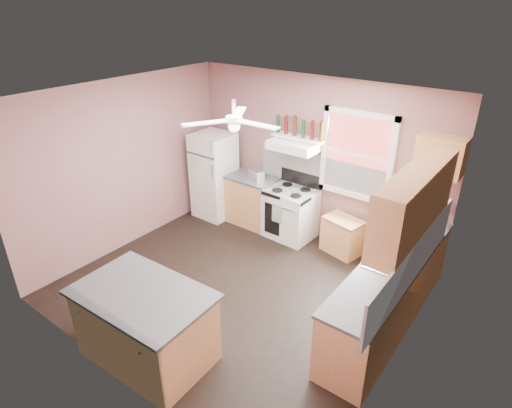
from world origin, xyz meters
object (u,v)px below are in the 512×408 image
Objects in this scene: refrigerator at (214,176)px; cart at (342,236)px; toaster at (256,175)px; island at (146,326)px; stove at (291,213)px.

cart is at bearing 5.87° from refrigerator.
island is (0.88, -3.23, -0.56)m from toaster.
toaster is 3.40m from island.
stove is at bearing 22.64° from toaster.
refrigerator reaches higher than cart.
toaster is 0.20× the size of island.
toaster reaches higher than cart.
refrigerator is 1.10× the size of island.
toaster reaches higher than island.
cart is (0.95, 0.06, -0.13)m from stove.
stove is (1.57, 0.17, -0.36)m from refrigerator.
island is (0.19, -3.29, 0.00)m from stove.
toaster is at bearing -163.19° from cart.
cart is at bearing 6.65° from stove.
cart is (1.64, 0.12, -0.69)m from toaster.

